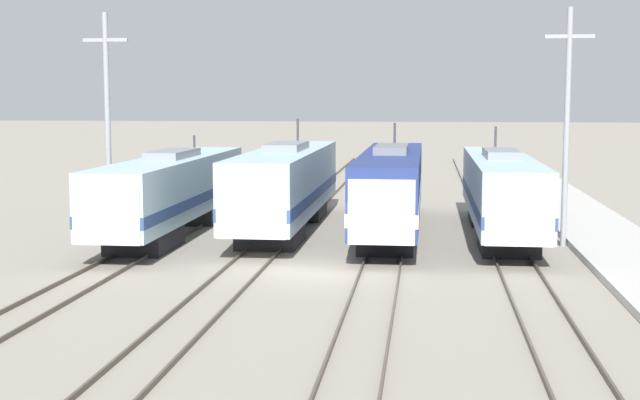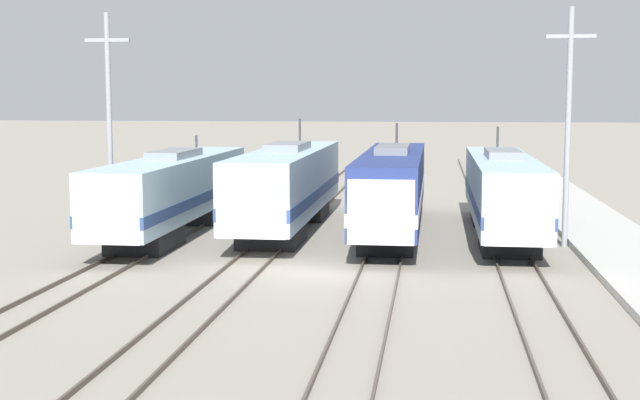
{
  "view_description": "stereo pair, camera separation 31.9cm",
  "coord_description": "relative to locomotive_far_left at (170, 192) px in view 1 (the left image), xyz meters",
  "views": [
    {
      "loc": [
        4.19,
        -32.35,
        6.48
      ],
      "look_at": [
        0.04,
        2.28,
        2.42
      ],
      "focal_mm": 50.0,
      "sensor_mm": 36.0,
      "label": 1
    },
    {
      "loc": [
        4.51,
        -32.31,
        6.48
      ],
      "look_at": [
        0.04,
        2.28,
        2.42
      ],
      "focal_mm": 50.0,
      "sensor_mm": 36.0,
      "label": 2
    }
  ],
  "objects": [
    {
      "name": "ground_plane",
      "position": [
        7.66,
        -7.77,
        -2.06
      ],
      "size": [
        400.0,
        400.0,
        0.0
      ],
      "primitive_type": "plane",
      "color": "gray"
    },
    {
      "name": "rail_pair_far_left",
      "position": [
        0.0,
        -7.77,
        -1.98
      ],
      "size": [
        1.5,
        120.0,
        0.15
      ],
      "color": "#4C4238",
      "rests_on": "ground_plane"
    },
    {
      "name": "rail_pair_center_left",
      "position": [
        5.1,
        -7.77,
        -1.98
      ],
      "size": [
        1.51,
        120.0,
        0.15
      ],
      "color": "#4C4238",
      "rests_on": "ground_plane"
    },
    {
      "name": "rail_pair_center_right",
      "position": [
        10.21,
        -7.77,
        -1.98
      ],
      "size": [
        1.51,
        120.0,
        0.15
      ],
      "color": "#4C4238",
      "rests_on": "ground_plane"
    },
    {
      "name": "rail_pair_far_right",
      "position": [
        15.31,
        -7.77,
        -1.98
      ],
      "size": [
        1.5,
        120.0,
        0.15
      ],
      "color": "#4C4238",
      "rests_on": "ground_plane"
    },
    {
      "name": "locomotive_far_left",
      "position": [
        0.0,
        0.0,
        0.0
      ],
      "size": [
        2.87,
        17.94,
        4.51
      ],
      "color": "#232326",
      "rests_on": "ground_plane"
    },
    {
      "name": "locomotive_center_left",
      "position": [
        5.1,
        1.91,
        0.13
      ],
      "size": [
        3.06,
        17.65,
        5.33
      ],
      "color": "#232326",
      "rests_on": "ground_plane"
    },
    {
      "name": "locomotive_center_right",
      "position": [
        10.21,
        1.39,
        0.11
      ],
      "size": [
        2.77,
        18.28,
        5.14
      ],
      "color": "black",
      "rests_on": "ground_plane"
    },
    {
      "name": "locomotive_far_right",
      "position": [
        15.31,
        1.32,
        0.03
      ],
      "size": [
        2.81,
        17.49,
        4.98
      ],
      "color": "#232326",
      "rests_on": "ground_plane"
    },
    {
      "name": "catenary_tower_left",
      "position": [
        -2.62,
        -0.85,
        3.36
      ],
      "size": [
        2.07,
        0.25,
        10.25
      ],
      "color": "gray",
      "rests_on": "ground_plane"
    },
    {
      "name": "catenary_tower_right",
      "position": [
        17.81,
        -0.85,
        3.36
      ],
      "size": [
        2.07,
        0.25,
        10.25
      ],
      "color": "gray",
      "rests_on": "ground_plane"
    }
  ]
}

